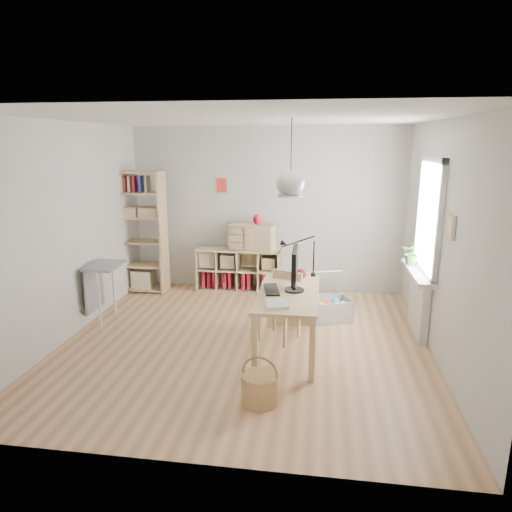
# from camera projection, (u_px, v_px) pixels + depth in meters

# --- Properties ---
(ground) EXTENTS (4.50, 4.50, 0.00)m
(ground) POSITION_uv_depth(u_px,v_px,m) (245.00, 342.00, 5.72)
(ground) COLOR tan
(ground) RESTS_ON ground
(room_shell) EXTENTS (4.50, 4.50, 4.50)m
(room_shell) POSITION_uv_depth(u_px,v_px,m) (291.00, 184.00, 5.02)
(room_shell) COLOR silver
(room_shell) RESTS_ON ground
(window_unit) EXTENTS (0.07, 1.16, 1.46)m
(window_unit) POSITION_uv_depth(u_px,v_px,m) (430.00, 217.00, 5.62)
(window_unit) COLOR white
(window_unit) RESTS_ON ground
(radiator) EXTENTS (0.10, 0.80, 0.80)m
(radiator) POSITION_uv_depth(u_px,v_px,m) (419.00, 305.00, 5.90)
(radiator) COLOR white
(radiator) RESTS_ON ground
(windowsill) EXTENTS (0.22, 1.20, 0.06)m
(windowsill) POSITION_uv_depth(u_px,v_px,m) (418.00, 273.00, 5.80)
(windowsill) COLOR white
(windowsill) RESTS_ON radiator
(desk) EXTENTS (0.70, 1.50, 0.75)m
(desk) POSITION_uv_depth(u_px,v_px,m) (288.00, 299.00, 5.34)
(desk) COLOR tan
(desk) RESTS_ON ground
(cube_shelf) EXTENTS (1.40, 0.38, 0.72)m
(cube_shelf) POSITION_uv_depth(u_px,v_px,m) (238.00, 273.00, 7.71)
(cube_shelf) COLOR #C5B482
(cube_shelf) RESTS_ON ground
(tall_bookshelf) EXTENTS (0.80, 0.38, 2.00)m
(tall_bookshelf) POSITION_uv_depth(u_px,v_px,m) (140.00, 227.00, 7.47)
(tall_bookshelf) COLOR tan
(tall_bookshelf) RESTS_ON ground
(side_table) EXTENTS (0.40, 0.55, 0.85)m
(side_table) POSITION_uv_depth(u_px,v_px,m) (101.00, 277.00, 6.18)
(side_table) COLOR gray
(side_table) RESTS_ON ground
(chair) EXTENTS (0.55, 0.55, 0.86)m
(chair) POSITION_uv_depth(u_px,v_px,m) (282.00, 301.00, 5.76)
(chair) COLOR gray
(chair) RESTS_ON ground
(wicker_basket) EXTENTS (0.36, 0.35, 0.49)m
(wicker_basket) POSITION_uv_depth(u_px,v_px,m) (260.00, 388.00, 4.36)
(wicker_basket) COLOR #A67E4A
(wicker_basket) RESTS_ON ground
(storage_chest) EXTENTS (0.79, 0.84, 0.63)m
(storage_chest) POSITION_uv_depth(u_px,v_px,m) (328.00, 304.00, 6.48)
(storage_chest) COLOR beige
(storage_chest) RESTS_ON ground
(monitor) EXTENTS (0.23, 0.58, 0.51)m
(monitor) POSITION_uv_depth(u_px,v_px,m) (295.00, 267.00, 5.28)
(monitor) COLOR black
(monitor) RESTS_ON desk
(keyboard) EXTENTS (0.24, 0.45, 0.02)m
(keyboard) POSITION_uv_depth(u_px,v_px,m) (271.00, 289.00, 5.36)
(keyboard) COLOR black
(keyboard) RESTS_ON desk
(task_lamp) EXTENTS (0.47, 0.17, 0.50)m
(task_lamp) POSITION_uv_depth(u_px,v_px,m) (296.00, 251.00, 5.82)
(task_lamp) COLOR black
(task_lamp) RESTS_ON desk
(yarn_ball) EXTENTS (0.13, 0.13, 0.13)m
(yarn_ball) POSITION_uv_depth(u_px,v_px,m) (301.00, 274.00, 5.79)
(yarn_ball) COLOR #470910
(yarn_ball) RESTS_ON desk
(paper_tray) EXTENTS (0.28, 0.33, 0.03)m
(paper_tray) POSITION_uv_depth(u_px,v_px,m) (277.00, 304.00, 4.87)
(paper_tray) COLOR white
(paper_tray) RESTS_ON desk
(drawer_chest) EXTENTS (0.77, 0.44, 0.42)m
(drawer_chest) POSITION_uv_depth(u_px,v_px,m) (252.00, 237.00, 7.49)
(drawer_chest) COLOR #C5B482
(drawer_chest) RESTS_ON cube_shelf
(red_vase) EXTENTS (0.15, 0.15, 0.18)m
(red_vase) POSITION_uv_depth(u_px,v_px,m) (258.00, 219.00, 7.40)
(red_vase) COLOR #AD0E1E
(red_vase) RESTS_ON drawer_chest
(potted_plant) EXTENTS (0.35, 0.33, 0.31)m
(potted_plant) POSITION_uv_depth(u_px,v_px,m) (413.00, 253.00, 6.05)
(potted_plant) COLOR #2F6124
(potted_plant) RESTS_ON windowsill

